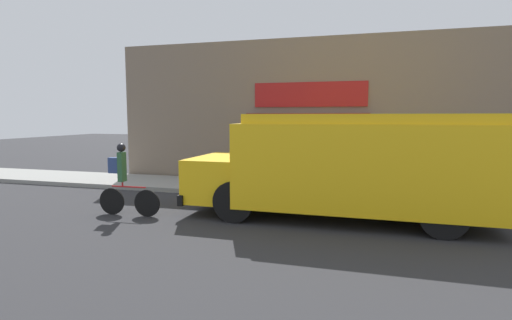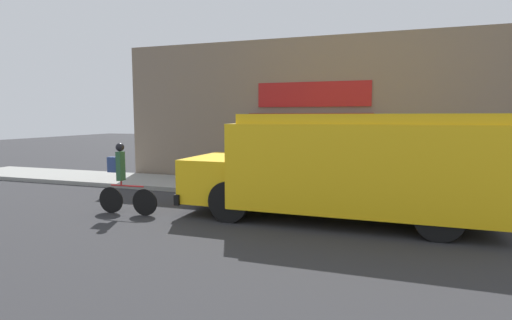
{
  "view_description": "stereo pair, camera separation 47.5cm",
  "coord_description": "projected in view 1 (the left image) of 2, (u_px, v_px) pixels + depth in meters",
  "views": [
    {
      "loc": [
        1.29,
        -10.7,
        2.29
      ],
      "look_at": [
        -1.76,
        -0.2,
        1.1
      ],
      "focal_mm": 28.0,
      "sensor_mm": 36.0,
      "label": 1
    },
    {
      "loc": [
        1.74,
        -10.56,
        2.29
      ],
      "look_at": [
        -1.76,
        -0.2,
        1.1
      ],
      "focal_mm": 28.0,
      "sensor_mm": 36.0,
      "label": 2
    }
  ],
  "objects": [
    {
      "name": "sidewalk",
      "position": [
        325.0,
        191.0,
        11.93
      ],
      "size": [
        28.0,
        2.34,
        0.14
      ],
      "color": "gray",
      "rests_on": "ground_plane"
    },
    {
      "name": "school_bus",
      "position": [
        350.0,
        164.0,
        8.88
      ],
      "size": [
        6.78,
        2.86,
        2.35
      ],
      "rotation": [
        0.0,
        0.0,
        -0.01
      ],
      "color": "yellow",
      "rests_on": "ground_plane"
    },
    {
      "name": "storefront",
      "position": [
        330.0,
        112.0,
        12.96
      ],
      "size": [
        15.15,
        0.94,
        4.85
      ],
      "color": "#756656",
      "rests_on": "ground_plane"
    },
    {
      "name": "trash_bin",
      "position": [
        299.0,
        173.0,
        12.41
      ],
      "size": [
        0.46,
        0.46,
        0.8
      ],
      "color": "#2D5138",
      "rests_on": "sidewalk"
    },
    {
      "name": "cyclist",
      "position": [
        124.0,
        181.0,
        9.22
      ],
      "size": [
        1.54,
        0.21,
        1.68
      ],
      "rotation": [
        0.0,
        0.0,
        0.04
      ],
      "color": "black",
      "rests_on": "ground_plane"
    },
    {
      "name": "ground_plane",
      "position": [
        320.0,
        201.0,
        10.82
      ],
      "size": [
        70.0,
        70.0,
        0.0
      ],
      "primitive_type": "plane",
      "color": "#2B2B2D"
    }
  ]
}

